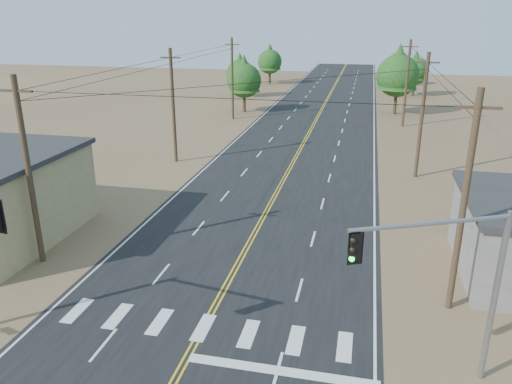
# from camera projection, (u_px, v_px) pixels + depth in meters

# --- Properties ---
(road) EXTENTS (15.00, 200.00, 0.02)m
(road) POSITION_uv_depth(u_px,v_px,m) (286.00, 175.00, 41.62)
(road) COLOR black
(road) RESTS_ON ground
(utility_pole_left_near) EXTENTS (1.80, 0.30, 10.00)m
(utility_pole_left_near) POSITION_uv_depth(u_px,v_px,m) (29.00, 171.00, 25.50)
(utility_pole_left_near) COLOR #4C3826
(utility_pole_left_near) RESTS_ON ground
(utility_pole_left_mid) EXTENTS (1.80, 0.30, 10.00)m
(utility_pole_left_mid) POSITION_uv_depth(u_px,v_px,m) (173.00, 105.00, 43.88)
(utility_pole_left_mid) COLOR #4C3826
(utility_pole_left_mid) RESTS_ON ground
(utility_pole_left_far) EXTENTS (1.80, 0.30, 10.00)m
(utility_pole_left_far) POSITION_uv_depth(u_px,v_px,m) (232.00, 78.00, 62.26)
(utility_pole_left_far) COLOR #4C3826
(utility_pole_left_far) RESTS_ON ground
(utility_pole_right_near) EXTENTS (1.80, 0.30, 10.00)m
(utility_pole_right_near) POSITION_uv_depth(u_px,v_px,m) (464.00, 203.00, 21.21)
(utility_pole_right_near) COLOR #4C3826
(utility_pole_right_near) RESTS_ON ground
(utility_pole_right_mid) EXTENTS (1.80, 0.30, 10.00)m
(utility_pole_right_mid) POSITION_uv_depth(u_px,v_px,m) (422.00, 115.00, 39.59)
(utility_pole_right_mid) COLOR #4C3826
(utility_pole_right_mid) RESTS_ON ground
(utility_pole_right_far) EXTENTS (1.80, 0.30, 10.00)m
(utility_pole_right_far) POSITION_uv_depth(u_px,v_px,m) (407.00, 83.00, 57.97)
(utility_pole_right_far) COLOR #4C3826
(utility_pole_right_far) RESTS_ON ground
(signal_mast_right) EXTENTS (5.27, 2.58, 6.65)m
(signal_mast_right) POSITION_uv_depth(u_px,v_px,m) (456.00, 274.00, 16.65)
(signal_mast_right) COLOR gray
(signal_mast_right) RESTS_ON ground
(tree_left_near) EXTENTS (4.62, 4.62, 7.70)m
(tree_left_near) POSITION_uv_depth(u_px,v_px,m) (244.00, 77.00, 67.06)
(tree_left_near) COLOR #3F2D1E
(tree_left_near) RESTS_ON ground
(tree_left_mid) EXTENTS (4.20, 4.20, 7.00)m
(tree_left_mid) POSITION_uv_depth(u_px,v_px,m) (240.00, 70.00, 79.37)
(tree_left_mid) COLOR #3F2D1E
(tree_left_mid) RESTS_ON ground
(tree_left_far) EXTENTS (4.53, 4.53, 7.55)m
(tree_left_far) POSITION_uv_depth(u_px,v_px,m) (270.00, 59.00, 94.26)
(tree_left_far) COLOR #3F2D1E
(tree_left_far) RESTS_ON ground
(tree_right_near) EXTENTS (5.52, 5.52, 9.20)m
(tree_right_near) POSITION_uv_depth(u_px,v_px,m) (398.00, 71.00, 65.17)
(tree_right_near) COLOR #3F2D1E
(tree_right_near) RESTS_ON ground
(tree_right_mid) EXTENTS (4.36, 4.36, 7.26)m
(tree_right_mid) POSITION_uv_depth(u_px,v_px,m) (415.00, 68.00, 80.53)
(tree_right_mid) COLOR #3F2D1E
(tree_right_mid) RESTS_ON ground
(tree_right_far) EXTENTS (4.29, 4.29, 7.15)m
(tree_right_far) POSITION_uv_depth(u_px,v_px,m) (399.00, 62.00, 92.36)
(tree_right_far) COLOR #3F2D1E
(tree_right_far) RESTS_ON ground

